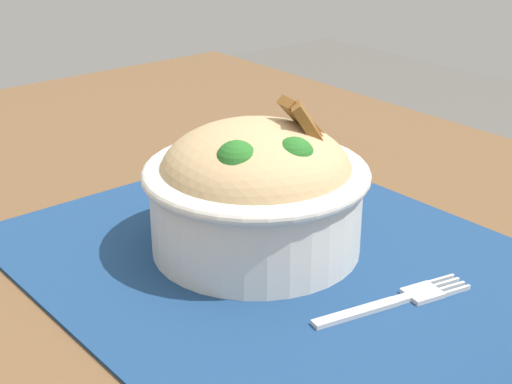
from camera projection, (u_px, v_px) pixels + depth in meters
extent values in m
cube|color=brown|center=(274.00, 299.00, 0.60)|extent=(1.32, 0.85, 0.04)
cylinder|color=brown|center=(212.00, 265.00, 1.38)|extent=(0.04, 0.04, 0.67)
cube|color=navy|center=(290.00, 267.00, 0.60)|extent=(0.47, 0.36, 0.00)
cylinder|color=silver|center=(256.00, 207.00, 0.62)|extent=(0.17, 0.17, 0.07)
torus|color=silver|center=(256.00, 173.00, 0.60)|extent=(0.18, 0.18, 0.01)
ellipsoid|color=tan|center=(256.00, 172.00, 0.60)|extent=(0.18, 0.18, 0.08)
sphere|color=#236522|center=(294.00, 158.00, 0.57)|extent=(0.03, 0.03, 0.03)
sphere|color=#236522|center=(237.00, 163.00, 0.56)|extent=(0.03, 0.03, 0.03)
cylinder|color=orange|center=(284.00, 161.00, 0.57)|extent=(0.01, 0.03, 0.01)
cylinder|color=orange|center=(259.00, 155.00, 0.58)|extent=(0.02, 0.03, 0.01)
cylinder|color=orange|center=(290.00, 140.00, 0.62)|extent=(0.03, 0.02, 0.01)
cube|color=brown|center=(314.00, 133.00, 0.59)|extent=(0.04, 0.04, 0.05)
cube|color=brown|center=(311.00, 130.00, 0.60)|extent=(0.03, 0.04, 0.05)
cube|color=brown|center=(306.00, 124.00, 0.61)|extent=(0.03, 0.05, 0.05)
cube|color=silver|center=(355.00, 313.00, 0.54)|extent=(0.02, 0.07, 0.00)
cube|color=silver|center=(402.00, 299.00, 0.55)|extent=(0.01, 0.01, 0.00)
cube|color=silver|center=(422.00, 293.00, 0.56)|extent=(0.03, 0.03, 0.00)
cube|color=silver|center=(457.00, 291.00, 0.56)|extent=(0.01, 0.02, 0.00)
cube|color=silver|center=(452.00, 287.00, 0.57)|extent=(0.01, 0.02, 0.00)
cube|color=silver|center=(446.00, 283.00, 0.57)|extent=(0.01, 0.02, 0.00)
cube|color=silver|center=(441.00, 280.00, 0.58)|extent=(0.01, 0.02, 0.00)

